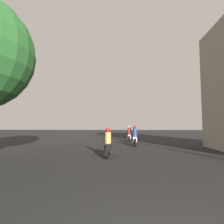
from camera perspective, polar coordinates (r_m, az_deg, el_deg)
The scene contains 3 objects.
motorcycle_black at distance 9.36m, azimuth -1.30°, elevation -10.65°, with size 0.60×1.94×1.51m.
motorcycle_white at distance 14.25m, azimuth 7.44°, elevation -8.28°, with size 0.60×2.00×1.61m.
motorcycle_silver at distance 17.68m, azimuth 5.66°, elevation -7.57°, with size 0.60×1.88×1.59m.
Camera 1 is at (-0.46, -1.75, 1.63)m, focal length 28.00 mm.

